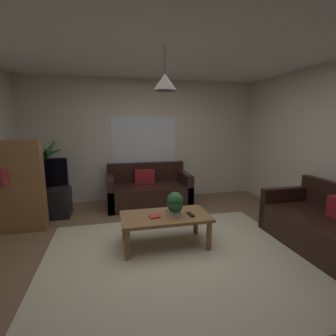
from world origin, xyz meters
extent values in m
cube|color=brown|center=(0.00, 0.00, -0.01)|extent=(4.94, 4.86, 0.02)
cube|color=beige|center=(0.00, -0.20, 0.00)|extent=(3.21, 2.68, 0.01)
cube|color=beige|center=(0.00, 2.46, 1.27)|extent=(5.06, 0.06, 2.54)
cube|color=white|center=(0.00, 0.00, 2.55)|extent=(4.94, 4.86, 0.02)
cube|color=white|center=(-0.02, 2.43, 1.21)|extent=(1.35, 0.01, 1.13)
cube|color=black|center=(-0.02, 1.91, 0.21)|extent=(1.61, 0.85, 0.42)
cube|color=black|center=(-0.02, 2.27, 0.62)|extent=(1.61, 0.12, 0.40)
cube|color=black|center=(-0.76, 1.91, 0.32)|extent=(0.12, 0.85, 0.64)
cube|color=black|center=(0.73, 1.91, 0.32)|extent=(0.12, 0.85, 0.64)
cube|color=maroon|center=(-0.07, 2.09, 0.56)|extent=(0.41, 0.16, 0.28)
cube|color=black|center=(1.94, -0.35, 0.21)|extent=(0.85, 1.56, 0.42)
cube|color=black|center=(1.94, 0.37, 0.32)|extent=(0.85, 0.12, 0.64)
cube|color=olive|center=(-0.06, 0.19, 0.41)|extent=(1.17, 0.63, 0.04)
cylinder|color=olive|center=(-0.59, -0.06, 0.20)|extent=(0.07, 0.07, 0.39)
cylinder|color=olive|center=(0.46, -0.06, 0.20)|extent=(0.07, 0.07, 0.39)
cylinder|color=olive|center=(-0.59, 0.45, 0.20)|extent=(0.07, 0.07, 0.39)
cylinder|color=olive|center=(0.46, 0.45, 0.20)|extent=(0.07, 0.07, 0.39)
cube|color=#B22D2D|center=(-0.22, 0.15, 0.44)|extent=(0.15, 0.14, 0.02)
cube|color=black|center=(0.06, 0.32, 0.44)|extent=(0.17, 0.08, 0.02)
cube|color=black|center=(0.27, 0.11, 0.44)|extent=(0.07, 0.16, 0.02)
cylinder|color=beige|center=(0.05, 0.15, 0.47)|extent=(0.18, 0.18, 0.08)
sphere|color=#235B2D|center=(0.05, 0.12, 0.58)|extent=(0.21, 0.21, 0.21)
sphere|color=#235B2D|center=(0.06, 0.13, 0.65)|extent=(0.22, 0.22, 0.22)
cube|color=black|center=(-1.92, 1.68, 0.25)|extent=(0.90, 0.44, 0.50)
cube|color=black|center=(-1.92, 1.66, 0.80)|extent=(0.89, 0.05, 0.50)
cube|color=black|center=(-1.92, 1.64, 0.80)|extent=(0.85, 0.00, 0.46)
cube|color=black|center=(-1.92, 1.66, 0.52)|extent=(0.24, 0.16, 0.04)
cylinder|color=#4C4C51|center=(-1.96, 2.16, 0.15)|extent=(0.32, 0.32, 0.30)
cylinder|color=brown|center=(-1.96, 2.16, 0.67)|extent=(0.05, 0.05, 0.74)
cone|color=#235B2D|center=(-1.79, 2.17, 1.10)|extent=(0.38, 0.13, 0.21)
cone|color=#235B2D|center=(-1.85, 2.33, 1.20)|extent=(0.29, 0.43, 0.43)
cone|color=#235B2D|center=(-2.06, 2.34, 1.14)|extent=(0.27, 0.45, 0.34)
cone|color=#235B2D|center=(-2.13, 2.13, 1.09)|extent=(0.40, 0.18, 0.21)
cone|color=#235B2D|center=(-2.01, 2.00, 1.14)|extent=(0.20, 0.38, 0.31)
cone|color=#235B2D|center=(-1.88, 2.00, 1.12)|extent=(0.22, 0.39, 0.29)
cube|color=olive|center=(-2.10, 1.16, 0.70)|extent=(0.70, 0.22, 1.40)
cube|color=#72387F|center=(-2.26, 1.04, 0.88)|extent=(0.03, 0.16, 0.22)
cube|color=#B22D2D|center=(-2.22, 1.04, 0.89)|extent=(0.04, 0.16, 0.23)
cylinder|color=black|center=(-0.06, 0.19, 2.39)|extent=(0.01, 0.01, 0.31)
cone|color=#4C4742|center=(-0.06, 0.19, 2.13)|extent=(0.29, 0.29, 0.20)
camera|label=1|loc=(-0.75, -2.88, 1.65)|focal=26.63mm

